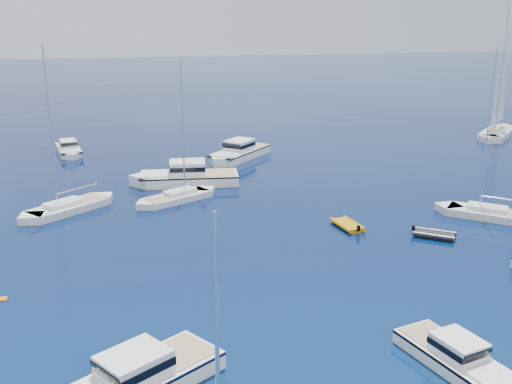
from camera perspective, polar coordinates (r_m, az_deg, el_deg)
The scene contains 11 objects.
ground at distance 33.11m, azimuth 0.86°, elevation -15.88°, with size 400.00×400.00×0.00m, color navy.
motor_cruiser_near at distance 34.80m, azimuth 17.87°, elevation -15.02°, with size 2.53×8.27×2.17m, color white, non-canonical shape.
motor_cruiser_centre at distance 65.29m, azimuth -6.39°, elevation 0.71°, with size 3.64×11.91×3.13m, color white, non-canonical shape.
motor_cruiser_distant at distance 75.70m, azimuth -1.61°, elevation 3.04°, with size 3.37×11.02×2.89m, color white, non-canonical shape.
motor_cruiser_horizon at distance 81.50m, azimuth -16.54°, elevation 3.33°, with size 2.57×8.40×2.21m, color white, non-canonical shape.
sailboat_mid_r at distance 58.27m, azimuth 20.48°, elevation -2.24°, with size 2.68×10.31×15.16m, color silver, non-canonical shape.
sailboat_mid_l at distance 58.77m, azimuth -16.61°, elevation -1.71°, with size 2.71×10.41×15.30m, color silver, non-canonical shape.
sailboat_centre at distance 59.86m, azimuth -7.15°, elevation -0.79°, with size 2.42×9.30×13.67m, color silver, non-canonical shape.
sailboat_sails_far at distance 94.78m, azimuth 20.91°, elevation 4.72°, with size 3.32×12.77×18.77m, color silver, non-canonical shape.
tender_yellow at distance 52.90m, azimuth 8.27°, elevation -3.20°, with size 1.91×3.45×0.95m, color #C9880B, non-canonical shape.
tender_grey_near at distance 52.21m, azimuth 15.83°, elevation -3.95°, with size 1.88×3.38×0.95m, color black, non-canonical shape.
Camera 1 is at (-5.98, -27.27, 17.81)m, focal length 44.23 mm.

